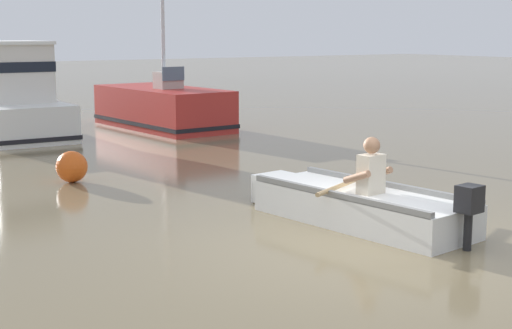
# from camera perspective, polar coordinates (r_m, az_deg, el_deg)

# --- Properties ---
(ground_plane) EXTENTS (120.00, 120.00, 0.00)m
(ground_plane) POSITION_cam_1_polar(r_m,az_deg,el_deg) (9.10, 8.38, -6.31)
(ground_plane) COLOR #7A6B4C
(rowboat_with_person) EXTENTS (1.84, 3.73, 1.19)m
(rowboat_with_person) POSITION_cam_1_polar(r_m,az_deg,el_deg) (10.24, 7.67, -3.01)
(rowboat_with_person) COLOR white
(rowboat_with_person) RESTS_ON ground
(moored_boat_white) EXTENTS (1.98, 5.18, 2.33)m
(moored_boat_white) POSITION_cam_1_polar(r_m,az_deg,el_deg) (19.75, -18.07, 4.56)
(moored_boat_white) COLOR white
(moored_boat_white) RESTS_ON ground
(moored_boat_red) EXTENTS (2.18, 4.58, 5.06)m
(moored_boat_red) POSITION_cam_1_polar(r_m,az_deg,el_deg) (20.45, -7.05, 4.24)
(moored_boat_red) COLOR #B72D28
(moored_boat_red) RESTS_ON ground
(mooring_buoy) EXTENTS (0.54, 0.54, 0.54)m
(mooring_buoy) POSITION_cam_1_polar(r_m,az_deg,el_deg) (13.28, -13.71, -0.16)
(mooring_buoy) COLOR #E55919
(mooring_buoy) RESTS_ON ground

